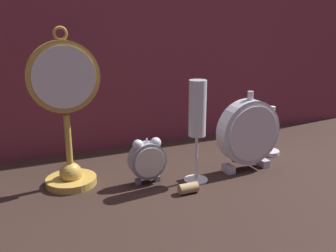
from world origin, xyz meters
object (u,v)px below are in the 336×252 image
mantel_clock_silver (248,132)px  champagne_flute (197,117)px  brass_candlestick (270,139)px  wine_cork (190,188)px  pocket_watch_on_stand (67,120)px  alarm_clock_twin_bell (147,159)px

mantel_clock_silver → champagne_flute: size_ratio=0.84×
mantel_clock_silver → champagne_flute: champagne_flute is taller
brass_candlestick → wine_cork: size_ratio=3.17×
pocket_watch_on_stand → brass_candlestick: size_ratio=2.57×
champagne_flute → mantel_clock_silver: bearing=3.2°
pocket_watch_on_stand → alarm_clock_twin_bell: 0.19m
alarm_clock_twin_bell → wine_cork: 0.12m
champagne_flute → alarm_clock_twin_bell: bearing=162.8°
mantel_clock_silver → wine_cork: bearing=-162.2°
brass_candlestick → champagne_flute: bearing=-164.1°
champagne_flute → wine_cork: size_ratio=5.50×
champagne_flute → wine_cork: 0.15m
pocket_watch_on_stand → mantel_clock_silver: size_ratio=1.76×
alarm_clock_twin_bell → brass_candlestick: (0.37, 0.04, -0.01)m
pocket_watch_on_stand → alarm_clock_twin_bell: pocket_watch_on_stand is taller
alarm_clock_twin_bell → mantel_clock_silver: mantel_clock_silver is taller
champagne_flute → brass_candlestick: bearing=15.9°
pocket_watch_on_stand → alarm_clock_twin_bell: size_ratio=3.29×
brass_candlestick → wine_cork: 0.33m
mantel_clock_silver → wine_cork: mantel_clock_silver is taller
mantel_clock_silver → alarm_clock_twin_bell: bearing=174.4°
pocket_watch_on_stand → mantel_clock_silver: bearing=-11.7°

